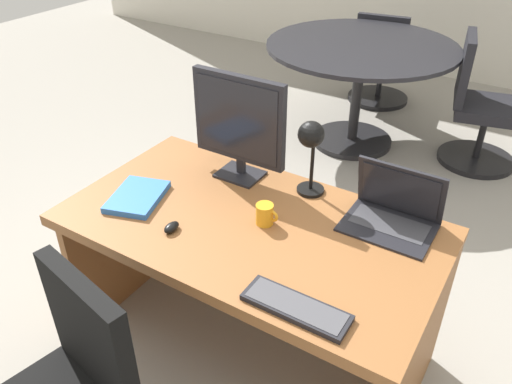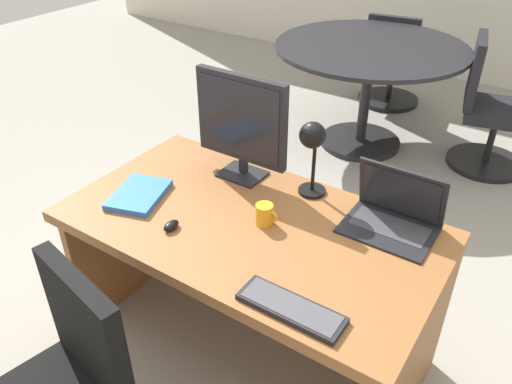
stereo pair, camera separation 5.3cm
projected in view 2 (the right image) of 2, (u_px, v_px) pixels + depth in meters
The scene contains 12 objects.
ground at pixel (374, 198), 3.49m from camera, with size 12.00×12.00×0.00m, color gray.
desk at pixel (256, 253), 2.18m from camera, with size 1.52×0.84×0.72m.
monitor at pixel (241, 122), 2.21m from camera, with size 0.45×0.16×0.48m.
laptop at pixel (396, 209), 2.00m from camera, with size 0.35×0.26×0.25m.
keyboard at pixel (291, 308), 1.65m from camera, with size 0.36×0.12×0.02m.
mouse at pixel (171, 226), 2.00m from camera, with size 0.04×0.08×0.03m.
desk_lamp at pixel (312, 144), 2.08m from camera, with size 0.12×0.15×0.35m.
book at pixel (139, 195), 2.19m from camera, with size 0.27×0.32×0.03m.
coffee_mug at pixel (265, 214), 2.02m from camera, with size 0.10×0.07×0.09m.
meeting_table at pixel (369, 71), 3.82m from camera, with size 1.41×1.41×0.81m.
meeting_chair_near at pixel (488, 116), 3.68m from camera, with size 0.57×0.56×0.94m.
meeting_chair_far at pixel (391, 70), 4.65m from camera, with size 0.56×0.56×0.84m.
Camera 2 is at (0.93, -1.36, 1.95)m, focal length 35.91 mm.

